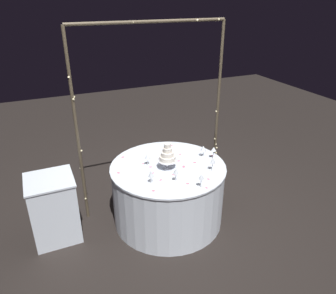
# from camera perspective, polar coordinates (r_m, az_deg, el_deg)

# --- Properties ---
(ground_plane) EXTENTS (12.00, 12.00, 0.00)m
(ground_plane) POSITION_cam_1_polar(r_m,az_deg,el_deg) (4.10, 0.00, -12.57)
(ground_plane) COLOR black
(decorative_arch) EXTENTS (1.87, 0.06, 2.29)m
(decorative_arch) POSITION_cam_1_polar(r_m,az_deg,el_deg) (3.78, -2.76, 9.07)
(decorative_arch) COLOR #473D2D
(decorative_arch) RESTS_ON ground
(main_table) EXTENTS (1.34, 1.34, 0.75)m
(main_table) POSITION_cam_1_polar(r_m,az_deg,el_deg) (3.87, 0.00, -8.22)
(main_table) COLOR silver
(main_table) RESTS_ON ground
(side_table) EXTENTS (0.51, 0.51, 0.76)m
(side_table) POSITION_cam_1_polar(r_m,az_deg,el_deg) (3.84, -19.69, -10.25)
(side_table) COLOR silver
(side_table) RESTS_ON ground
(tiered_cake) EXTENTS (0.22, 0.22, 0.31)m
(tiered_cake) POSITION_cam_1_polar(r_m,az_deg,el_deg) (3.55, -0.10, -1.57)
(tiered_cake) COLOR silver
(tiered_cake) RESTS_ON main_table
(wine_glass_0) EXTENTS (0.06, 0.06, 0.15)m
(wine_glass_0) POSITION_cam_1_polar(r_m,az_deg,el_deg) (3.31, -3.06, -4.86)
(wine_glass_0) COLOR silver
(wine_glass_0) RESTS_ON main_table
(wine_glass_1) EXTENTS (0.07, 0.07, 0.15)m
(wine_glass_1) POSITION_cam_1_polar(r_m,az_deg,el_deg) (3.86, 6.32, -0.28)
(wine_glass_1) COLOR silver
(wine_glass_1) RESTS_ON main_table
(wine_glass_2) EXTENTS (0.06, 0.06, 0.14)m
(wine_glass_2) POSITION_cam_1_polar(r_m,az_deg,el_deg) (3.66, -3.67, -1.77)
(wine_glass_2) COLOR silver
(wine_glass_2) RESTS_ON main_table
(wine_glass_3) EXTENTS (0.06, 0.06, 0.16)m
(wine_glass_3) POSITION_cam_1_polar(r_m,az_deg,el_deg) (3.33, 1.43, -4.45)
(wine_glass_3) COLOR silver
(wine_glass_3) RESTS_ON main_table
(wine_glass_4) EXTENTS (0.06, 0.06, 0.15)m
(wine_glass_4) POSITION_cam_1_polar(r_m,az_deg,el_deg) (3.25, 5.96, -5.48)
(wine_glass_4) COLOR silver
(wine_glass_4) RESTS_ON main_table
(wine_glass_5) EXTENTS (0.06, 0.06, 0.17)m
(wine_glass_5) POSITION_cam_1_polar(r_m,az_deg,el_deg) (3.56, 7.98, -2.47)
(wine_glass_5) COLOR silver
(wine_glass_5) RESTS_ON main_table
(wine_glass_6) EXTENTS (0.06, 0.06, 0.15)m
(wine_glass_6) POSITION_cam_1_polar(r_m,az_deg,el_deg) (3.83, 8.16, -0.49)
(wine_glass_6) COLOR silver
(wine_glass_6) RESTS_ON main_table
(rose_petal_0) EXTENTS (0.04, 0.03, 0.00)m
(rose_petal_0) POSITION_cam_1_polar(r_m,az_deg,el_deg) (3.94, 2.19, -1.31)
(rose_petal_0) COLOR #EA6B84
(rose_petal_0) RESTS_ON main_table
(rose_petal_1) EXTENTS (0.03, 0.03, 0.00)m
(rose_petal_1) POSITION_cam_1_polar(r_m,az_deg,el_deg) (3.73, -4.51, -2.97)
(rose_petal_1) COLOR #EA6B84
(rose_petal_1) RESTS_ON main_table
(rose_petal_2) EXTENTS (0.05, 0.04, 0.00)m
(rose_petal_2) POSITION_cam_1_polar(r_m,az_deg,el_deg) (3.36, 3.53, -6.53)
(rose_petal_2) COLOR #EA6B84
(rose_petal_2) RESTS_ON main_table
(rose_petal_3) EXTENTS (0.03, 0.03, 0.00)m
(rose_petal_3) POSITION_cam_1_polar(r_m,az_deg,el_deg) (3.50, 1.16, -5.00)
(rose_petal_3) COLOR #EA6B84
(rose_petal_3) RESTS_ON main_table
(rose_petal_4) EXTENTS (0.02, 0.03, 0.00)m
(rose_petal_4) POSITION_cam_1_polar(r_m,az_deg,el_deg) (3.79, -0.47, -2.46)
(rose_petal_4) COLOR #EA6B84
(rose_petal_4) RESTS_ON main_table
(rose_petal_5) EXTENTS (0.04, 0.04, 0.00)m
(rose_petal_5) POSITION_cam_1_polar(r_m,az_deg,el_deg) (3.24, -2.65, -7.79)
(rose_petal_5) COLOR #EA6B84
(rose_petal_5) RESTS_ON main_table
(rose_petal_6) EXTENTS (0.04, 0.05, 0.00)m
(rose_petal_6) POSITION_cam_1_polar(r_m,az_deg,el_deg) (3.58, -8.84, -4.56)
(rose_petal_6) COLOR #EA6B84
(rose_petal_6) RESTS_ON main_table
(rose_petal_7) EXTENTS (0.03, 0.02, 0.00)m
(rose_petal_7) POSITION_cam_1_polar(r_m,az_deg,el_deg) (3.54, -2.68, -4.65)
(rose_petal_7) COLOR #EA6B84
(rose_petal_7) RESTS_ON main_table
(rose_petal_8) EXTENTS (0.03, 0.03, 0.00)m
(rose_petal_8) POSITION_cam_1_polar(r_m,az_deg,el_deg) (3.51, 0.87, -4.93)
(rose_petal_8) COLOR #EA6B84
(rose_petal_8) RESTS_ON main_table
(rose_petal_9) EXTENTS (0.03, 0.04, 0.00)m
(rose_petal_9) POSITION_cam_1_polar(r_m,az_deg,el_deg) (3.67, 2.88, -3.45)
(rose_petal_9) COLOR #EA6B84
(rose_petal_9) RESTS_ON main_table
(rose_petal_10) EXTENTS (0.04, 0.03, 0.00)m
(rose_petal_10) POSITION_cam_1_polar(r_m,az_deg,el_deg) (3.41, -1.31, -5.90)
(rose_petal_10) COLOR #EA6B84
(rose_petal_10) RESTS_ON main_table
(rose_petal_11) EXTENTS (0.04, 0.03, 0.00)m
(rose_petal_11) POSITION_cam_1_polar(r_m,az_deg,el_deg) (3.91, -8.06, -1.79)
(rose_petal_11) COLOR #EA6B84
(rose_petal_11) RESTS_ON main_table
(rose_petal_12) EXTENTS (0.03, 0.03, 0.00)m
(rose_petal_12) POSITION_cam_1_polar(r_m,az_deg,el_deg) (4.16, 0.68, 0.26)
(rose_petal_12) COLOR #EA6B84
(rose_petal_12) RESTS_ON main_table
(rose_petal_13) EXTENTS (0.04, 0.04, 0.00)m
(rose_petal_13) POSITION_cam_1_polar(r_m,az_deg,el_deg) (3.76, 4.78, -2.78)
(rose_petal_13) COLOR #EA6B84
(rose_petal_13) RESTS_ON main_table
(rose_petal_14) EXTENTS (0.03, 0.04, 0.00)m
(rose_petal_14) POSITION_cam_1_polar(r_m,az_deg,el_deg) (3.66, 2.78, -3.58)
(rose_petal_14) COLOR #EA6B84
(rose_petal_14) RESTS_ON main_table
(rose_petal_15) EXTENTS (0.05, 0.04, 0.00)m
(rose_petal_15) POSITION_cam_1_polar(r_m,az_deg,el_deg) (3.66, -3.17, -3.56)
(rose_petal_15) COLOR #EA6B84
(rose_petal_15) RESTS_ON main_table
(rose_petal_16) EXTENTS (0.03, 0.04, 0.00)m
(rose_petal_16) POSITION_cam_1_polar(r_m,az_deg,el_deg) (3.30, 6.90, -7.24)
(rose_petal_16) COLOR #EA6B84
(rose_petal_16) RESTS_ON main_table
(rose_petal_17) EXTENTS (0.04, 0.03, 0.00)m
(rose_petal_17) POSITION_cam_1_polar(r_m,az_deg,el_deg) (3.94, 7.93, -1.51)
(rose_petal_17) COLOR #EA6B84
(rose_petal_17) RESTS_ON main_table
(rose_petal_18) EXTENTS (0.04, 0.04, 0.00)m
(rose_petal_18) POSITION_cam_1_polar(r_m,az_deg,el_deg) (3.78, 1.94, -2.49)
(rose_petal_18) COLOR #EA6B84
(rose_petal_18) RESTS_ON main_table
(rose_petal_19) EXTENTS (0.04, 0.04, 0.00)m
(rose_petal_19) POSITION_cam_1_polar(r_m,az_deg,el_deg) (3.45, 7.21, -5.70)
(rose_petal_19) COLOR #EA6B84
(rose_petal_19) RESTS_ON main_table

